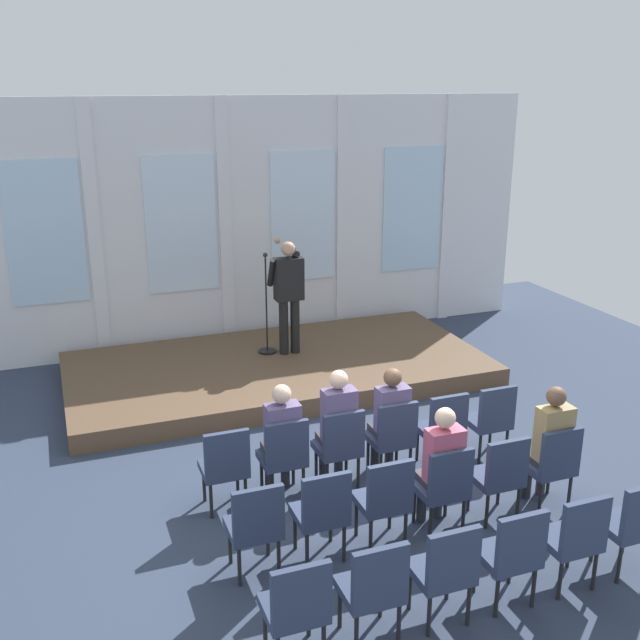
{
  "coord_description": "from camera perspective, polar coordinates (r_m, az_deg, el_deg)",
  "views": [
    {
      "loc": [
        -3.01,
        -6.41,
        4.25
      ],
      "look_at": [
        0.08,
        1.87,
        1.38
      ],
      "focal_mm": 41.68,
      "sensor_mm": 36.0,
      "label": 1
    }
  ],
  "objects": [
    {
      "name": "ground_plane",
      "position": [
        8.26,
        4.13,
        -13.01
      ],
      "size": [
        13.67,
        13.67,
        0.0
      ],
      "primitive_type": "plane",
      "color": "#2D384C"
    },
    {
      "name": "audience_r1_c3",
      "position": [
        7.38,
        9.27,
        -10.72
      ],
      "size": [
        0.36,
        0.39,
        1.32
      ],
      "color": "#2D2D33",
      "rests_on": "ground"
    },
    {
      "name": "chair_r0_c2",
      "position": [
        8.05,
        1.53,
        -9.46
      ],
      "size": [
        0.46,
        0.44,
        0.94
      ],
      "color": "black",
      "rests_on": "ground"
    },
    {
      "name": "rear_partition",
      "position": [
        12.25,
        -5.76,
        7.4
      ],
      "size": [
        10.14,
        0.14,
        4.02
      ],
      "color": "silver",
      "rests_on": "ground"
    },
    {
      "name": "chair_r2_c5",
      "position": [
        7.33,
        22.9,
        -14.02
      ],
      "size": [
        0.46,
        0.44,
        0.94
      ],
      "color": "black",
      "rests_on": "ground"
    },
    {
      "name": "audience_r0_c2",
      "position": [
        8.02,
        1.33,
        -7.84
      ],
      "size": [
        0.36,
        0.39,
        1.36
      ],
      "color": "#2D2D33",
      "rests_on": "ground"
    },
    {
      "name": "audience_r0_c3",
      "position": [
        8.27,
        5.39,
        -7.34
      ],
      "size": [
        0.36,
        0.39,
        1.29
      ],
      "color": "#2D2D33",
      "rests_on": "ground"
    },
    {
      "name": "chair_r1_c3",
      "position": [
        7.41,
        9.5,
        -12.33
      ],
      "size": [
        0.46,
        0.44,
        0.94
      ],
      "color": "black",
      "rests_on": "ground"
    },
    {
      "name": "chair_r2_c0",
      "position": [
        5.9,
        -1.8,
        -20.99
      ],
      "size": [
        0.46,
        0.44,
        0.94
      ],
      "color": "black",
      "rests_on": "ground"
    },
    {
      "name": "audience_r0_c1",
      "position": [
        7.85,
        -2.99,
        -8.75
      ],
      "size": [
        0.36,
        0.39,
        1.29
      ],
      "color": "#2D2D33",
      "rests_on": "ground"
    },
    {
      "name": "chair_r0_c3",
      "position": [
        8.28,
        5.61,
        -8.72
      ],
      "size": [
        0.46,
        0.44,
        0.94
      ],
      "color": "black",
      "rests_on": "ground"
    },
    {
      "name": "chair_r2_c4",
      "position": [
        6.95,
        18.96,
        -15.37
      ],
      "size": [
        0.46,
        0.44,
        0.94
      ],
      "color": "black",
      "rests_on": "ground"
    },
    {
      "name": "chair_r1_c1",
      "position": [
        6.94,
        0.17,
        -14.34
      ],
      "size": [
        0.46,
        0.44,
        0.94
      ],
      "color": "black",
      "rests_on": "ground"
    },
    {
      "name": "chair_r0_c1",
      "position": [
        7.86,
        -2.78,
        -10.19
      ],
      "size": [
        0.46,
        0.44,
        0.94
      ],
      "color": "black",
      "rests_on": "ground"
    },
    {
      "name": "chair_r1_c5",
      "position": [
        8.05,
        17.42,
        -10.36
      ],
      "size": [
        0.46,
        0.44,
        0.94
      ],
      "color": "black",
      "rests_on": "ground"
    },
    {
      "name": "chair_r1_c4",
      "position": [
        7.71,
        13.64,
        -11.33
      ],
      "size": [
        0.46,
        0.44,
        0.94
      ],
      "color": "black",
      "rests_on": "ground"
    },
    {
      "name": "speaker",
      "position": [
        11.04,
        -2.44,
        2.38
      ],
      "size": [
        0.51,
        0.69,
        1.72
      ],
      "color": "black",
      "rests_on": "stage_platform"
    },
    {
      "name": "audience_r1_c5",
      "position": [
        8.01,
        17.21,
        -8.8
      ],
      "size": [
        0.36,
        0.39,
        1.34
      ],
      "color": "#2D2D33",
      "rests_on": "ground"
    },
    {
      "name": "chair_r2_c3",
      "position": [
        6.62,
        14.54,
        -16.78
      ],
      "size": [
        0.46,
        0.44,
        0.94
      ],
      "color": "black",
      "rests_on": "ground"
    },
    {
      "name": "chair_r2_c1",
      "position": [
        6.09,
        4.15,
        -19.65
      ],
      "size": [
        0.46,
        0.44,
        0.94
      ],
      "color": "black",
      "rests_on": "ground"
    },
    {
      "name": "chair_r0_c5",
      "position": [
        8.86,
        12.99,
        -7.26
      ],
      "size": [
        0.46,
        0.44,
        0.94
      ],
      "color": "black",
      "rests_on": "ground"
    },
    {
      "name": "mic_stand",
      "position": [
        11.28,
        -4.09,
        -0.87
      ],
      "size": [
        0.28,
        0.28,
        1.55
      ],
      "color": "black",
      "rests_on": "stage_platform"
    },
    {
      "name": "chair_r1_c0",
      "position": [
        6.78,
        -4.98,
        -15.28
      ],
      "size": [
        0.46,
        0.44,
        0.94
      ],
      "color": "black",
      "rests_on": "ground"
    },
    {
      "name": "chair_r2_c2",
      "position": [
        6.33,
        9.61,
        -18.22
      ],
      "size": [
        0.46,
        0.44,
        0.94
      ],
      "color": "black",
      "rests_on": "ground"
    },
    {
      "name": "chair_r1_c2",
      "position": [
        7.15,
        5.01,
        -13.34
      ],
      "size": [
        0.46,
        0.44,
        0.94
      ],
      "color": "black",
      "rests_on": "ground"
    },
    {
      "name": "chair_r0_c0",
      "position": [
        7.72,
        -7.3,
        -10.89
      ],
      "size": [
        0.46,
        0.44,
        0.94
      ],
      "color": "black",
      "rests_on": "ground"
    },
    {
      "name": "stage_platform",
      "position": [
        11.1,
        -3.25,
        -3.76
      ],
      "size": [
        6.08,
        2.99,
        0.27
      ],
      "primitive_type": "cube",
      "color": "brown",
      "rests_on": "ground"
    },
    {
      "name": "chair_r0_c4",
      "position": [
        8.55,
        9.43,
        -7.98
      ],
      "size": [
        0.46,
        0.44,
        0.94
      ],
      "color": "black",
      "rests_on": "ground"
    }
  ]
}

